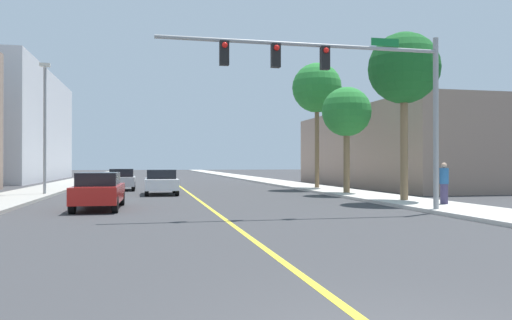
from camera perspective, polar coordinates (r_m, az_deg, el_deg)
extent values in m
plane|color=#38383A|center=(46.48, -9.29, -2.70)|extent=(192.00, 192.00, 0.00)
cube|color=#9E9B93|center=(46.92, -20.86, -2.56)|extent=(3.28, 168.00, 0.15)
cube|color=beige|center=(47.92, 2.04, -2.54)|extent=(3.28, 168.00, 0.15)
cube|color=yellow|center=(46.48, -9.29, -2.69)|extent=(0.16, 144.00, 0.01)
cube|color=gray|center=(43.50, 19.89, 1.23)|extent=(15.84, 22.95, 6.18)
cylinder|color=gray|center=(19.93, 20.15, 4.02)|extent=(0.20, 0.20, 6.52)
cylinder|color=gray|center=(18.12, 5.60, 13.20)|extent=(10.50, 0.14, 0.14)
cube|color=black|center=(18.27, 8.00, 11.64)|extent=(0.32, 0.24, 0.84)
sphere|color=red|center=(18.19, 8.16, 12.49)|extent=(0.20, 0.20, 0.20)
cube|color=black|center=(17.73, 2.30, 12.00)|extent=(0.32, 0.24, 0.84)
sphere|color=red|center=(17.65, 2.42, 12.89)|extent=(0.20, 0.20, 0.20)
cube|color=black|center=(17.36, -3.71, 12.27)|extent=(0.32, 0.24, 0.84)
sphere|color=red|center=(17.28, -3.64, 13.18)|extent=(0.20, 0.20, 0.20)
cube|color=#147233|center=(19.35, 14.75, 13.08)|extent=(1.10, 0.04, 0.28)
cylinder|color=gray|center=(30.43, -23.31, 3.15)|extent=(0.16, 0.16, 7.19)
cube|color=beige|center=(30.89, -23.30, 10.10)|extent=(0.56, 0.28, 0.20)
cylinder|color=brown|center=(24.34, 16.81, 2.92)|extent=(0.36, 0.36, 6.26)
sphere|color=#195B23|center=(24.72, 16.79, 10.19)|extent=(3.37, 3.37, 3.37)
cone|color=#195B23|center=(25.18, 18.83, 9.53)|extent=(0.44, 1.49, 1.53)
cone|color=#195B23|center=(25.67, 16.63, 9.34)|extent=(1.37, 0.91, 1.55)
cone|color=#195B23|center=(25.04, 14.59, 9.58)|extent=(1.30, 1.20, 1.62)
cone|color=#195B23|center=(24.32, 14.56, 9.88)|extent=(0.58, 1.48, 1.40)
cone|color=#195B23|center=(23.70, 16.31, 10.15)|extent=(1.41, 1.32, 1.61)
cone|color=#195B23|center=(24.34, 19.05, 9.88)|extent=(1.47, 1.38, 1.48)
cylinder|color=brown|center=(29.58, 10.47, 0.91)|extent=(0.37, 0.37, 4.80)
sphere|color=#287F33|center=(29.73, 10.46, 5.54)|extent=(2.93, 2.93, 2.93)
cone|color=#287F33|center=(30.03, 12.04, 5.10)|extent=(0.48, 1.39, 1.55)
cone|color=#287F33|center=(30.56, 10.02, 5.00)|extent=(1.45, 0.59, 1.60)
cone|color=#287F33|center=(30.00, 8.86, 5.10)|extent=(1.20, 1.35, 1.39)
cone|color=#287F33|center=(29.05, 9.34, 5.28)|extent=(0.88, 1.25, 1.53)
cone|color=#287F33|center=(29.14, 11.76, 5.27)|extent=(1.37, 0.92, 1.52)
cylinder|color=brown|center=(35.37, 7.09, 2.60)|extent=(0.31, 0.31, 7.14)
sphere|color=#287F33|center=(35.73, 7.08, 8.32)|extent=(3.53, 3.53, 3.53)
cone|color=#287F33|center=(36.10, 8.66, 7.92)|extent=(0.48, 1.89, 1.31)
cone|color=#287F33|center=(36.75, 7.19, 7.77)|extent=(1.55, 1.00, 1.38)
cone|color=#287F33|center=(36.38, 5.78, 7.85)|extent=(1.79, 1.42, 1.49)
cone|color=#287F33|center=(35.49, 5.40, 8.06)|extent=(0.59, 1.53, 1.61)
cone|color=#287F33|center=(34.67, 6.77, 8.26)|extent=(1.40, 1.03, 1.53)
cone|color=#287F33|center=(35.02, 8.39, 8.17)|extent=(1.76, 1.30, 1.54)
cube|color=#BCBCC1|center=(35.39, -15.31, -2.39)|extent=(1.82, 3.85, 0.62)
cube|color=black|center=(35.34, -15.31, -1.44)|extent=(1.59, 2.01, 0.55)
cylinder|color=black|center=(36.80, -16.45, -2.80)|extent=(0.23, 0.64, 0.64)
cylinder|color=black|center=(36.75, -14.00, -2.81)|extent=(0.23, 0.64, 0.64)
cylinder|color=black|center=(34.08, -16.72, -2.99)|extent=(0.23, 0.64, 0.64)
cylinder|color=black|center=(34.02, -14.07, -3.00)|extent=(0.23, 0.64, 0.64)
cube|color=white|center=(30.13, -10.95, -2.74)|extent=(1.92, 4.16, 0.64)
cube|color=black|center=(30.14, -10.95, -1.62)|extent=(1.69, 2.08, 0.54)
cylinder|color=black|center=(31.66, -12.58, -3.20)|extent=(0.22, 0.64, 0.64)
cylinder|color=black|center=(31.70, -9.48, -3.20)|extent=(0.22, 0.64, 0.64)
cylinder|color=black|center=(28.61, -12.58, -3.51)|extent=(0.22, 0.64, 0.64)
cylinder|color=black|center=(28.66, -9.15, -3.50)|extent=(0.22, 0.64, 0.64)
cube|color=red|center=(21.15, -17.74, -3.70)|extent=(1.84, 4.54, 0.67)
cube|color=black|center=(20.87, -17.82, -2.11)|extent=(1.58, 2.18, 0.52)
cylinder|color=black|center=(22.95, -19.18, -4.27)|extent=(0.23, 0.64, 0.64)
cylinder|color=black|center=(22.79, -15.32, -4.30)|extent=(0.23, 0.64, 0.64)
cylinder|color=black|center=(19.59, -20.57, -4.94)|extent=(0.23, 0.64, 0.64)
cylinder|color=black|center=(19.40, -16.04, -4.99)|extent=(0.23, 0.64, 0.64)
cylinder|color=#3F3859|center=(22.45, 21.00, -3.69)|extent=(0.32, 0.32, 0.85)
cylinder|color=#26598C|center=(22.42, 20.99, -1.74)|extent=(0.38, 0.38, 0.68)
sphere|color=tan|center=(22.41, 20.99, -0.58)|extent=(0.23, 0.23, 0.23)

